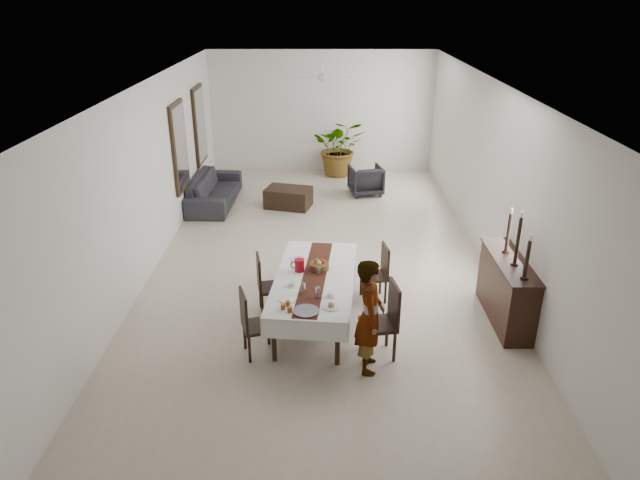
% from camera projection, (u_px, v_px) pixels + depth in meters
% --- Properties ---
extents(floor, '(6.00, 12.00, 0.00)m').
position_uv_depth(floor, '(321.00, 263.00, 10.48)').
color(floor, beige).
rests_on(floor, ground).
extents(ceiling, '(6.00, 12.00, 0.02)m').
position_uv_depth(ceiling, '(321.00, 85.00, 9.19)').
color(ceiling, white).
rests_on(ceiling, wall_back).
extents(wall_back, '(6.00, 0.02, 3.20)m').
position_uv_depth(wall_back, '(322.00, 112.00, 15.33)').
color(wall_back, silver).
rests_on(wall_back, floor).
extents(wall_front, '(6.00, 0.02, 3.20)m').
position_uv_depth(wall_front, '(319.00, 420.00, 4.35)').
color(wall_front, silver).
rests_on(wall_front, floor).
extents(wall_left, '(0.02, 12.00, 3.20)m').
position_uv_depth(wall_left, '(148.00, 179.00, 9.85)').
color(wall_left, silver).
rests_on(wall_left, floor).
extents(wall_right, '(0.02, 12.00, 3.20)m').
position_uv_depth(wall_right, '(495.00, 180.00, 9.82)').
color(wall_right, silver).
rests_on(wall_right, floor).
extents(dining_table_top, '(1.18, 2.40, 0.05)m').
position_uv_depth(dining_table_top, '(314.00, 278.00, 8.41)').
color(dining_table_top, black).
rests_on(dining_table_top, table_leg_fl).
extents(table_leg_fl, '(0.07, 0.07, 0.68)m').
position_uv_depth(table_leg_fl, '(274.00, 339.00, 7.59)').
color(table_leg_fl, black).
rests_on(table_leg_fl, floor).
extents(table_leg_fr, '(0.07, 0.07, 0.68)m').
position_uv_depth(table_leg_fr, '(337.00, 343.00, 7.51)').
color(table_leg_fr, black).
rests_on(table_leg_fr, floor).
extents(table_leg_bl, '(0.07, 0.07, 0.68)m').
position_uv_depth(table_leg_bl, '(297.00, 266.00, 9.60)').
color(table_leg_bl, black).
rests_on(table_leg_bl, floor).
extents(table_leg_br, '(0.07, 0.07, 0.68)m').
position_uv_depth(table_leg_br, '(347.00, 268.00, 9.52)').
color(table_leg_br, black).
rests_on(table_leg_br, floor).
extents(tablecloth_top, '(1.37, 2.59, 0.01)m').
position_uv_depth(tablecloth_top, '(314.00, 277.00, 8.40)').
color(tablecloth_top, white).
rests_on(tablecloth_top, dining_table_top).
extents(tablecloth_drape_left, '(0.25, 2.48, 0.29)m').
position_uv_depth(tablecloth_drape_left, '(277.00, 283.00, 8.51)').
color(tablecloth_drape_left, silver).
rests_on(tablecloth_drape_left, dining_table_top).
extents(tablecloth_drape_right, '(0.25, 2.48, 0.29)m').
position_uv_depth(tablecloth_drape_right, '(353.00, 287.00, 8.40)').
color(tablecloth_drape_right, silver).
rests_on(tablecloth_drape_right, dining_table_top).
extents(tablecloth_drape_near, '(1.14, 0.12, 0.29)m').
position_uv_depth(tablecloth_drape_near, '(304.00, 331.00, 7.32)').
color(tablecloth_drape_near, silver).
rests_on(tablecloth_drape_near, dining_table_top).
extents(tablecloth_drape_far, '(1.14, 0.12, 0.29)m').
position_uv_depth(tablecloth_drape_far, '(323.00, 250.00, 9.59)').
color(tablecloth_drape_far, silver).
rests_on(tablecloth_drape_far, dining_table_top).
extents(table_runner, '(0.57, 2.44, 0.00)m').
position_uv_depth(table_runner, '(314.00, 276.00, 8.40)').
color(table_runner, '#572618').
rests_on(table_runner, tablecloth_top).
extents(red_pitcher, '(0.16, 0.16, 0.19)m').
position_uv_depth(red_pitcher, '(299.00, 265.00, 8.51)').
color(red_pitcher, maroon).
rests_on(red_pitcher, tablecloth_top).
extents(pitcher_handle, '(0.12, 0.03, 0.12)m').
position_uv_depth(pitcher_handle, '(294.00, 265.00, 8.52)').
color(pitcher_handle, maroon).
rests_on(pitcher_handle, red_pitcher).
extents(wine_glass_near, '(0.07, 0.07, 0.16)m').
position_uv_depth(wine_glass_near, '(318.00, 292.00, 7.78)').
color(wine_glass_near, silver).
rests_on(wine_glass_near, tablecloth_top).
extents(wine_glass_mid, '(0.07, 0.07, 0.16)m').
position_uv_depth(wine_glass_mid, '(303.00, 288.00, 7.89)').
color(wine_glass_mid, silver).
rests_on(wine_glass_mid, tablecloth_top).
extents(wine_glass_far, '(0.07, 0.07, 0.16)m').
position_uv_depth(wine_glass_far, '(318.00, 270.00, 8.40)').
color(wine_glass_far, white).
rests_on(wine_glass_far, tablecloth_top).
extents(teacup_right, '(0.09, 0.09, 0.06)m').
position_uv_depth(teacup_right, '(331.00, 295.00, 7.83)').
color(teacup_right, white).
rests_on(teacup_right, saucer_right).
extents(saucer_right, '(0.15, 0.15, 0.01)m').
position_uv_depth(saucer_right, '(331.00, 296.00, 7.84)').
color(saucer_right, white).
rests_on(saucer_right, tablecloth_top).
extents(teacup_left, '(0.09, 0.09, 0.06)m').
position_uv_depth(teacup_left, '(292.00, 284.00, 8.10)').
color(teacup_left, silver).
rests_on(teacup_left, saucer_left).
extents(saucer_left, '(0.15, 0.15, 0.01)m').
position_uv_depth(saucer_left, '(292.00, 286.00, 8.11)').
color(saucer_left, white).
rests_on(saucer_left, tablecloth_top).
extents(plate_near_right, '(0.23, 0.23, 0.01)m').
position_uv_depth(plate_near_right, '(331.00, 307.00, 7.57)').
color(plate_near_right, silver).
rests_on(plate_near_right, tablecloth_top).
extents(bread_near_right, '(0.09, 0.09, 0.09)m').
position_uv_depth(bread_near_right, '(331.00, 305.00, 7.56)').
color(bread_near_right, tan).
rests_on(bread_near_right, plate_near_right).
extents(plate_near_left, '(0.23, 0.23, 0.01)m').
position_uv_depth(plate_near_left, '(288.00, 299.00, 7.76)').
color(plate_near_left, white).
rests_on(plate_near_left, tablecloth_top).
extents(plate_far_left, '(0.23, 0.23, 0.01)m').
position_uv_depth(plate_far_left, '(299.00, 259.00, 8.91)').
color(plate_far_left, silver).
rests_on(plate_far_left, tablecloth_top).
extents(serving_tray, '(0.35, 0.35, 0.02)m').
position_uv_depth(serving_tray, '(306.00, 311.00, 7.47)').
color(serving_tray, '#47464B').
rests_on(serving_tray, tablecloth_top).
extents(jam_jar_a, '(0.06, 0.06, 0.07)m').
position_uv_depth(jam_jar_a, '(290.00, 310.00, 7.45)').
color(jam_jar_a, brown).
rests_on(jam_jar_a, tablecloth_top).
extents(jam_jar_b, '(0.06, 0.06, 0.07)m').
position_uv_depth(jam_jar_b, '(283.00, 307.00, 7.51)').
color(jam_jar_b, '#8A3C14').
rests_on(jam_jar_b, tablecloth_top).
extents(jam_jar_c, '(0.06, 0.06, 0.07)m').
position_uv_depth(jam_jar_c, '(288.00, 303.00, 7.60)').
color(jam_jar_c, '#8D5914').
rests_on(jam_jar_c, tablecloth_top).
extents(fruit_basket, '(0.29, 0.29, 0.10)m').
position_uv_depth(fruit_basket, '(319.00, 266.00, 8.59)').
color(fruit_basket, brown).
rests_on(fruit_basket, tablecloth_top).
extents(fruit_red, '(0.09, 0.09, 0.09)m').
position_uv_depth(fruit_red, '(321.00, 261.00, 8.58)').
color(fruit_red, maroon).
rests_on(fruit_red, fruit_basket).
extents(fruit_green, '(0.08, 0.08, 0.08)m').
position_uv_depth(fruit_green, '(317.00, 261.00, 8.59)').
color(fruit_green, '#597924').
rests_on(fruit_green, fruit_basket).
extents(fruit_yellow, '(0.08, 0.08, 0.08)m').
position_uv_depth(fruit_yellow, '(319.00, 263.00, 8.52)').
color(fruit_yellow, yellow).
rests_on(fruit_yellow, fruit_basket).
extents(chair_right_near_seat, '(0.53, 0.53, 0.05)m').
position_uv_depth(chair_right_near_seat, '(378.00, 325.00, 7.66)').
color(chair_right_near_seat, black).
rests_on(chair_right_near_seat, chair_right_near_leg_fl).
extents(chair_right_near_leg_fl, '(0.05, 0.05, 0.45)m').
position_uv_depth(chair_right_near_leg_fl, '(394.00, 347.00, 7.63)').
color(chair_right_near_leg_fl, black).
rests_on(chair_right_near_leg_fl, floor).
extents(chair_right_near_leg_fr, '(0.05, 0.05, 0.45)m').
position_uv_depth(chair_right_near_leg_fr, '(387.00, 332.00, 7.96)').
color(chair_right_near_leg_fr, black).
rests_on(chair_right_near_leg_fr, floor).
extents(chair_right_near_leg_bl, '(0.05, 0.05, 0.45)m').
position_uv_depth(chair_right_near_leg_bl, '(367.00, 350.00, 7.57)').
color(chair_right_near_leg_bl, black).
rests_on(chair_right_near_leg_bl, floor).
extents(chair_right_near_leg_br, '(0.05, 0.05, 0.45)m').
position_uv_depth(chair_right_near_leg_br, '(361.00, 334.00, 7.91)').
color(chair_right_near_leg_br, black).
rests_on(chair_right_near_leg_br, floor).
extents(chair_right_near_back, '(0.12, 0.46, 0.58)m').
position_uv_depth(chair_right_near_back, '(394.00, 303.00, 7.57)').
color(chair_right_near_back, black).
rests_on(chair_right_near_back, chair_right_near_seat).
extents(chair_right_far_seat, '(0.45, 0.45, 0.04)m').
position_uv_depth(chair_right_far_seat, '(374.00, 276.00, 9.09)').
color(chair_right_far_seat, black).
rests_on(chair_right_far_seat, chair_right_far_leg_fl).
extents(chair_right_far_leg_fl, '(0.05, 0.05, 0.39)m').
position_uv_depth(chair_right_far_leg_fl, '(385.00, 292.00, 9.06)').
color(chair_right_far_leg_fl, black).
rests_on(chair_right_far_leg_fl, floor).
extents(chair_right_far_leg_fr, '(0.05, 0.05, 0.39)m').
position_uv_depth(chair_right_far_leg_fr, '(380.00, 283.00, 9.35)').
color(chair_right_far_leg_fr, black).
rests_on(chair_right_far_leg_fr, floor).
extents(chair_right_far_leg_bl, '(0.05, 0.05, 0.39)m').
position_uv_depth(chair_right_far_leg_bl, '(366.00, 294.00, 9.01)').
color(chair_right_far_leg_bl, black).
rests_on(chair_right_far_leg_bl, floor).
extents(chair_right_far_leg_br, '(0.05, 0.05, 0.39)m').
position_uv_depth(chair_right_far_leg_br, '(361.00, 284.00, 9.30)').
color(chair_right_far_leg_br, black).
rests_on(chair_right_far_leg_br, floor).
extents(chair_right_far_back, '(0.10, 0.40, 0.50)m').
position_uv_depth(chair_right_far_back, '(385.00, 260.00, 9.01)').
color(chair_right_far_back, black).
rests_on(chair_right_far_back, chair_right_far_seat).
extents(chair_left_near_seat, '(0.52, 0.52, 0.05)m').
position_uv_depth(chair_left_near_seat, '(259.00, 326.00, 7.71)').
color(chair_left_near_seat, black).
rests_on(chair_left_near_seat, chair_left_near_leg_fl).
extents(chair_left_near_leg_fl, '(0.05, 0.05, 0.41)m').
position_uv_depth(chair_left_near_leg_fl, '(245.00, 336.00, 7.90)').
color(chair_left_near_leg_fl, black).
rests_on(chair_left_near_leg_fl, floor).
extents(chair_left_near_leg_fr, '(0.05, 0.05, 0.41)m').
position_uv_depth(chair_left_near_leg_fr, '(250.00, 349.00, 7.61)').
color(chair_left_near_leg_fr, black).
rests_on(chair_left_near_leg_fr, floor).
extents(chair_left_near_leg_bl, '(0.05, 0.05, 0.41)m').
position_uv_depth(chair_left_near_leg_bl, '(269.00, 332.00, 8.00)').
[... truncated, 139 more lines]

